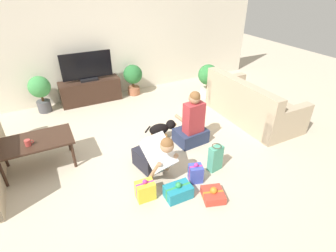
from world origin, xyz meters
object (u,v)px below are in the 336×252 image
(tv, at_px, (87,68))
(gift_box_a, at_px, (178,191))
(tv_console, at_px, (91,91))
(gift_box_c, at_px, (145,190))
(gift_box_d, at_px, (213,195))
(potted_plant_back_right, at_px, (133,77))
(person_kneeling, at_px, (155,155))
(sofa_right, at_px, (251,105))
(mug, at_px, (28,143))
(gift_bag_a, at_px, (215,158))
(dog, at_px, (162,128))
(potted_plant_back_left, at_px, (40,90))
(potted_plant_corner_right, at_px, (208,78))
(person_sitting, at_px, (192,125))
(coffee_table, at_px, (35,143))
(gift_box_b, at_px, (196,173))

(tv, bearing_deg, gift_box_a, -84.57)
(tv_console, height_order, gift_box_c, tv_console)
(tv_console, xyz_separation_m, gift_box_d, (0.73, -3.71, -0.19))
(potted_plant_back_right, bearing_deg, gift_box_c, -108.03)
(tv_console, xyz_separation_m, person_kneeling, (0.26, -2.92, 0.07))
(sofa_right, distance_m, gift_box_d, 2.42)
(mug, bearing_deg, tv, 58.14)
(gift_box_a, xyz_separation_m, gift_bag_a, (0.75, 0.25, 0.11))
(dog, bearing_deg, gift_box_d, -174.99)
(potted_plant_back_left, bearing_deg, potted_plant_corner_right, -14.41)
(tv, height_order, gift_box_a, tv)
(sofa_right, bearing_deg, person_sitting, 98.18)
(person_sitting, relative_size, gift_box_a, 2.76)
(sofa_right, distance_m, person_sitting, 1.50)
(potted_plant_back_right, relative_size, gift_box_c, 2.33)
(person_sitting, relative_size, gift_bag_a, 2.26)
(gift_box_a, bearing_deg, tv, 95.43)
(person_sitting, distance_m, gift_bag_a, 0.79)
(gift_box_d, bearing_deg, potted_plant_corner_right, 57.27)
(gift_box_a, bearing_deg, mug, 139.39)
(coffee_table, relative_size, gift_box_a, 2.99)
(tv_console, distance_m, gift_box_a, 3.50)
(sofa_right, height_order, gift_box_b, sofa_right)
(dog, height_order, gift_box_a, dog)
(potted_plant_back_right, distance_m, gift_box_c, 3.43)
(gift_box_c, bearing_deg, tv, 89.00)
(gift_box_c, height_order, gift_bag_a, gift_bag_a)
(tv_console, bearing_deg, tv, -90.00)
(coffee_table, distance_m, tv, 2.36)
(dog, height_order, gift_box_b, dog)
(potted_plant_corner_right, bearing_deg, coffee_table, -164.40)
(person_sitting, bearing_deg, tv, -69.31)
(tv, height_order, gift_box_c, tv)
(person_sitting, xyz_separation_m, dog, (-0.40, 0.33, -0.13))
(mug, bearing_deg, tv_console, 58.14)
(coffee_table, xyz_separation_m, person_kneeling, (1.48, -0.93, -0.09))
(tv_console, height_order, gift_bag_a, tv_console)
(gift_box_c, distance_m, gift_bag_a, 1.15)
(potted_plant_back_right, bearing_deg, gift_bag_a, -88.48)
(dog, distance_m, gift_box_b, 1.19)
(person_kneeling, bearing_deg, gift_bag_a, -32.53)
(coffee_table, bearing_deg, person_kneeling, -32.18)
(tv_console, xyz_separation_m, dog, (0.76, -2.13, -0.04))
(gift_box_a, bearing_deg, potted_plant_corner_right, 49.43)
(potted_plant_back_right, height_order, gift_box_d, potted_plant_back_right)
(tv, xyz_separation_m, gift_box_a, (0.33, -3.48, -0.69))
(person_kneeling, relative_size, gift_box_b, 2.58)
(sofa_right, xyz_separation_m, gift_box_b, (-1.94, -1.07, -0.16))
(potted_plant_back_right, bearing_deg, gift_box_a, -101.06)
(potted_plant_back_right, bearing_deg, gift_box_b, -95.28)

